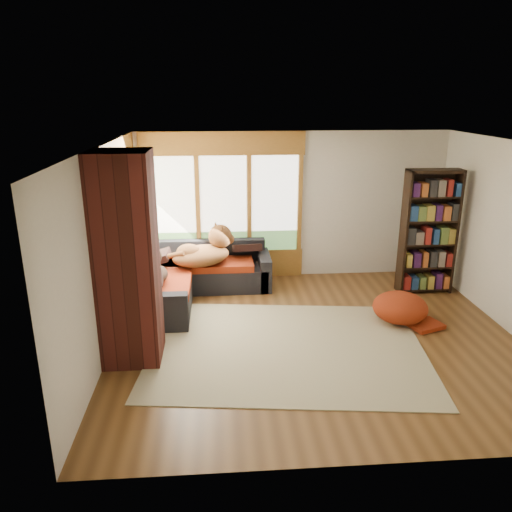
# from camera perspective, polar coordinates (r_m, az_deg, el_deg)

# --- Properties ---
(floor) EXTENTS (5.50, 5.50, 0.00)m
(floor) POSITION_cam_1_polar(r_m,az_deg,el_deg) (7.03, 6.78, -9.17)
(floor) COLOR #513216
(floor) RESTS_ON ground
(ceiling) EXTENTS (5.50, 5.50, 0.00)m
(ceiling) POSITION_cam_1_polar(r_m,az_deg,el_deg) (6.28, 7.67, 12.41)
(ceiling) COLOR white
(wall_back) EXTENTS (5.50, 0.04, 2.60)m
(wall_back) POSITION_cam_1_polar(r_m,az_deg,el_deg) (8.92, 4.05, 5.74)
(wall_back) COLOR silver
(wall_back) RESTS_ON ground
(wall_front) EXTENTS (5.50, 0.04, 2.60)m
(wall_front) POSITION_cam_1_polar(r_m,az_deg,el_deg) (4.29, 13.80, -8.87)
(wall_front) COLOR silver
(wall_front) RESTS_ON ground
(wall_left) EXTENTS (0.04, 5.00, 2.60)m
(wall_left) POSITION_cam_1_polar(r_m,az_deg,el_deg) (6.57, -17.01, 0.42)
(wall_left) COLOR silver
(wall_left) RESTS_ON ground
(windows_back) EXTENTS (2.82, 0.10, 1.90)m
(windows_back) POSITION_cam_1_polar(r_m,az_deg,el_deg) (8.79, -3.72, 5.88)
(windows_back) COLOR #996627
(windows_back) RESTS_ON wall_back
(windows_left) EXTENTS (0.10, 2.62, 1.90)m
(windows_left) POSITION_cam_1_polar(r_m,az_deg,el_deg) (7.68, -15.00, 3.51)
(windows_left) COLOR #996627
(windows_left) RESTS_ON wall_left
(roller_blind) EXTENTS (0.03, 0.72, 0.90)m
(roller_blind) POSITION_cam_1_polar(r_m,az_deg,el_deg) (8.39, -14.04, 7.59)
(roller_blind) COLOR #758C57
(roller_blind) RESTS_ON wall_left
(brick_chimney) EXTENTS (0.70, 0.70, 2.60)m
(brick_chimney) POSITION_cam_1_polar(r_m,az_deg,el_deg) (6.18, -14.51, -0.48)
(brick_chimney) COLOR #471914
(brick_chimney) RESTS_ON ground
(sectional_sofa) EXTENTS (2.20, 2.20, 0.80)m
(sectional_sofa) POSITION_cam_1_polar(r_m,az_deg,el_deg) (8.37, -8.67, -2.41)
(sectional_sofa) COLOR black
(sectional_sofa) RESTS_ON ground
(area_rug) EXTENTS (3.86, 3.12, 0.01)m
(area_rug) POSITION_cam_1_polar(r_m,az_deg,el_deg) (6.72, 3.62, -10.38)
(area_rug) COLOR beige
(area_rug) RESTS_ON ground
(bookshelf) EXTENTS (0.89, 0.30, 2.07)m
(bookshelf) POSITION_cam_1_polar(r_m,az_deg,el_deg) (8.65, 19.14, 2.56)
(bookshelf) COLOR black
(bookshelf) RESTS_ON ground
(pouf) EXTENTS (0.87, 0.87, 0.43)m
(pouf) POSITION_cam_1_polar(r_m,az_deg,el_deg) (7.64, 16.15, -5.59)
(pouf) COLOR #97270A
(pouf) RESTS_ON area_rug
(dog_tan) EXTENTS (1.16, 0.98, 0.56)m
(dog_tan) POSITION_cam_1_polar(r_m,az_deg,el_deg) (8.20, -5.79, 1.11)
(dog_tan) COLOR brown
(dog_tan) RESTS_ON sectional_sofa
(dog_brindle) EXTENTS (0.50, 0.78, 0.41)m
(dog_brindle) POSITION_cam_1_polar(r_m,az_deg,el_deg) (7.62, -11.78, -1.16)
(dog_brindle) COLOR black
(dog_brindle) RESTS_ON sectional_sofa
(throw_pillows) EXTENTS (1.98, 1.68, 0.45)m
(throw_pillows) POSITION_cam_1_polar(r_m,az_deg,el_deg) (8.26, -8.19, 0.87)
(throw_pillows) COLOR black
(throw_pillows) RESTS_ON sectional_sofa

